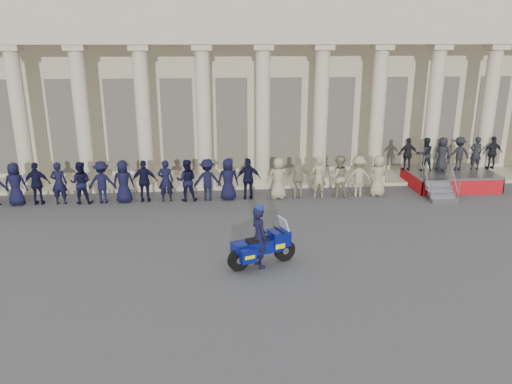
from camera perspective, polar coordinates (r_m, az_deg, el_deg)
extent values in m
plane|color=#3D3D40|center=(15.46, -1.23, -7.89)|extent=(90.00, 90.00, 0.00)
cube|color=#B9AC8B|center=(29.05, -3.21, 13.15)|extent=(40.00, 10.00, 9.00)
cube|color=#B9AC8B|center=(23.69, -2.58, 1.34)|extent=(40.00, 2.60, 0.15)
cube|color=#B9AC8B|center=(21.99, -2.73, 17.82)|extent=(35.80, 1.00, 1.00)
cube|color=#B9AC8B|center=(22.02, -2.77, 20.68)|extent=(35.80, 1.00, 1.20)
cube|color=#B9AC8B|center=(24.29, -24.48, 0.72)|extent=(0.90, 0.90, 0.30)
cylinder|color=#B9AC8B|center=(23.70, -25.37, 7.57)|extent=(0.64, 0.64, 5.60)
cube|color=#B9AC8B|center=(23.47, -26.30, 14.58)|extent=(0.85, 0.85, 0.24)
cube|color=#B9AC8B|center=(23.53, -18.52, 0.90)|extent=(0.90, 0.90, 0.30)
cylinder|color=#B9AC8B|center=(22.93, -19.22, 7.99)|extent=(0.64, 0.64, 5.60)
cube|color=#B9AC8B|center=(22.69, -19.97, 15.27)|extent=(0.85, 0.85, 0.24)
cube|color=#B9AC8B|center=(23.05, -12.24, 1.08)|extent=(0.90, 0.90, 0.30)
cylinder|color=#B9AC8B|center=(22.43, -12.71, 8.33)|extent=(0.64, 0.64, 5.60)
cube|color=#B9AC8B|center=(22.18, -13.23, 15.80)|extent=(0.85, 0.85, 0.24)
cube|color=#B9AC8B|center=(22.85, -5.76, 1.25)|extent=(0.90, 0.90, 0.30)
cylinder|color=#B9AC8B|center=(22.22, -5.99, 8.58)|extent=(0.64, 0.64, 5.60)
cube|color=#B9AC8B|center=(21.98, -6.23, 16.13)|extent=(0.85, 0.85, 0.24)
cube|color=#B9AC8B|center=(22.95, 0.74, 1.41)|extent=(0.90, 0.90, 0.30)
cylinder|color=#B9AC8B|center=(22.32, 0.77, 8.71)|extent=(0.64, 0.64, 5.60)
cube|color=#B9AC8B|center=(22.08, 0.81, 16.23)|extent=(0.85, 0.85, 0.24)
cube|color=#B9AC8B|center=(23.33, 7.11, 1.54)|extent=(0.90, 0.90, 0.30)
cylinder|color=#B9AC8B|center=(22.72, 7.39, 8.72)|extent=(0.64, 0.64, 5.60)
cube|color=#B9AC8B|center=(22.48, 7.69, 16.10)|extent=(0.85, 0.85, 0.24)
cube|color=#B9AC8B|center=(24.00, 13.21, 1.65)|extent=(0.90, 0.90, 0.30)
cylinder|color=#B9AC8B|center=(23.40, 13.70, 8.62)|extent=(0.64, 0.64, 5.60)
cube|color=#B9AC8B|center=(23.17, 14.23, 15.77)|extent=(0.85, 0.85, 0.24)
cube|color=#B9AC8B|center=(24.92, 18.91, 1.74)|extent=(0.90, 0.90, 0.30)
cylinder|color=#B9AC8B|center=(24.34, 19.58, 8.44)|extent=(0.64, 0.64, 5.60)
cube|color=#B9AC8B|center=(24.12, 20.30, 15.30)|extent=(0.85, 0.85, 0.24)
cube|color=#B9AC8B|center=(26.06, 24.16, 1.80)|extent=(0.90, 0.90, 0.30)
cylinder|color=#B9AC8B|center=(25.51, 24.97, 8.20)|extent=(0.64, 0.64, 5.60)
cube|color=#B9AC8B|center=(25.30, 25.83, 14.71)|extent=(0.85, 0.85, 0.24)
cube|color=black|center=(26.13, -26.37, 6.63)|extent=(1.30, 0.12, 4.20)
cube|color=black|center=(25.30, -20.86, 7.00)|extent=(1.30, 0.12, 4.20)
cube|color=black|center=(24.71, -15.01, 7.32)|extent=(1.30, 0.12, 4.20)
cube|color=black|center=(24.39, -8.94, 7.57)|extent=(1.30, 0.12, 4.20)
cube|color=black|center=(24.34, -2.77, 7.74)|extent=(1.30, 0.12, 4.20)
cube|color=black|center=(24.57, 3.36, 7.82)|extent=(1.30, 0.12, 4.20)
cube|color=black|center=(25.06, 9.31, 7.81)|extent=(1.30, 0.12, 4.20)
cube|color=black|center=(25.81, 14.97, 7.73)|extent=(1.30, 0.12, 4.20)
cube|color=black|center=(26.80, 20.26, 7.58)|extent=(1.30, 0.12, 4.20)
cube|color=black|center=(27.99, 25.13, 7.39)|extent=(1.30, 0.12, 4.20)
imported|color=black|center=(22.42, -25.81, 0.81)|extent=(0.86, 0.56, 1.77)
imported|color=black|center=(22.12, -23.72, 0.88)|extent=(1.04, 0.43, 1.77)
imported|color=black|center=(21.85, -21.59, 0.94)|extent=(0.64, 0.42, 1.77)
imported|color=black|center=(21.62, -19.41, 1.01)|extent=(0.86, 0.67, 1.77)
imported|color=black|center=(21.41, -17.18, 1.08)|extent=(1.14, 0.66, 1.77)
imported|color=black|center=(21.24, -14.91, 1.14)|extent=(0.86, 0.56, 1.77)
imported|color=black|center=(21.11, -12.61, 1.21)|extent=(1.04, 0.43, 1.77)
imported|color=black|center=(21.00, -10.28, 1.27)|extent=(0.64, 0.42, 1.77)
imported|color=black|center=(20.94, -7.93, 1.34)|extent=(0.86, 0.67, 1.77)
imported|color=black|center=(20.90, -5.57, 1.40)|extent=(1.14, 0.66, 1.77)
imported|color=black|center=(20.91, -3.21, 1.46)|extent=(0.86, 0.56, 1.77)
imported|color=black|center=(20.95, -0.86, 1.51)|extent=(1.04, 0.43, 1.77)
imported|color=gray|center=(21.07, 2.57, 1.59)|extent=(0.86, 0.56, 1.77)
imported|color=gray|center=(21.19, 4.88, 1.64)|extent=(1.04, 0.43, 1.77)
imported|color=gray|center=(21.35, 7.17, 1.68)|extent=(0.64, 0.42, 1.77)
imported|color=gray|center=(21.54, 9.41, 1.72)|extent=(0.86, 0.67, 1.77)
imported|color=gray|center=(21.77, 11.61, 1.76)|extent=(1.14, 0.66, 1.77)
imported|color=gray|center=(22.02, 13.76, 1.80)|extent=(0.86, 0.56, 1.77)
cube|color=gray|center=(24.44, 21.34, 2.16)|extent=(3.70, 2.64, 0.10)
cube|color=#A80D13|center=(23.42, 22.59, 0.44)|extent=(3.70, 0.04, 0.65)
cube|color=#A80D13|center=(23.79, 17.28, 1.25)|extent=(0.04, 2.64, 0.65)
cube|color=#A80D13|center=(25.38, 24.96, 1.37)|extent=(0.04, 2.64, 0.65)
cube|color=gray|center=(22.15, 20.70, -0.89)|extent=(1.10, 0.28, 0.19)
cube|color=gray|center=(22.33, 20.45, -0.21)|extent=(1.10, 0.28, 0.19)
cube|color=gray|center=(22.52, 20.21, 0.45)|extent=(1.10, 0.28, 0.19)
cube|color=gray|center=(22.72, 19.97, 1.11)|extent=(1.10, 0.28, 0.19)
cylinder|color=gray|center=(25.43, 20.25, 4.11)|extent=(3.70, 0.04, 0.04)
imported|color=black|center=(23.62, 16.97, 4.13)|extent=(0.89, 0.37, 1.52)
imported|color=black|center=(23.93, 18.75, 4.13)|extent=(0.74, 0.58, 1.52)
imported|color=black|center=(24.26, 20.49, 4.12)|extent=(0.74, 0.48, 1.52)
imported|color=black|center=(24.61, 22.18, 4.11)|extent=(0.98, 0.56, 1.52)
imported|color=black|center=(24.98, 23.83, 4.09)|extent=(0.55, 0.36, 1.52)
imported|color=black|center=(25.37, 25.42, 4.07)|extent=(0.89, 0.37, 1.52)
cylinder|color=black|center=(15.37, 3.29, -6.67)|extent=(0.68, 0.38, 0.68)
cylinder|color=black|center=(14.74, -1.98, -7.75)|extent=(0.68, 0.38, 0.68)
cube|color=navy|center=(14.94, 0.90, -6.13)|extent=(1.26, 0.83, 0.39)
cube|color=navy|center=(15.10, 2.64, -5.21)|extent=(0.72, 0.70, 0.46)
cube|color=silver|center=(15.19, 2.63, -6.03)|extent=(0.32, 0.37, 0.12)
cube|color=#B2BFCC|center=(15.05, 3.24, -3.87)|extent=(0.37, 0.52, 0.55)
cube|color=black|center=(14.77, 0.19, -5.54)|extent=(0.75, 0.57, 0.10)
cube|color=navy|center=(14.60, -1.81, -6.36)|extent=(0.46, 0.46, 0.23)
cube|color=navy|center=(14.43, -0.88, -7.32)|extent=(0.51, 0.38, 0.41)
cube|color=#DEDF0B|center=(14.43, -0.88, -7.32)|extent=(0.38, 0.34, 0.10)
cube|color=navy|center=(14.97, -1.97, -6.38)|extent=(0.51, 0.38, 0.41)
cube|color=#DEDF0B|center=(14.97, -1.97, -6.38)|extent=(0.38, 0.34, 0.10)
cylinder|color=silver|center=(15.07, -1.29, -7.29)|extent=(0.61, 0.32, 0.10)
cylinder|color=black|center=(15.01, 2.65, -4.34)|extent=(0.30, 0.68, 0.04)
imported|color=black|center=(14.76, 0.37, -5.16)|extent=(0.67, 0.80, 1.88)
sphere|color=navy|center=(14.44, 0.37, -1.91)|extent=(0.28, 0.28, 0.28)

